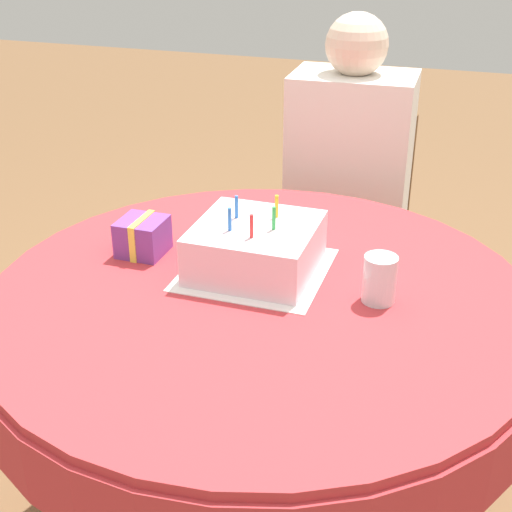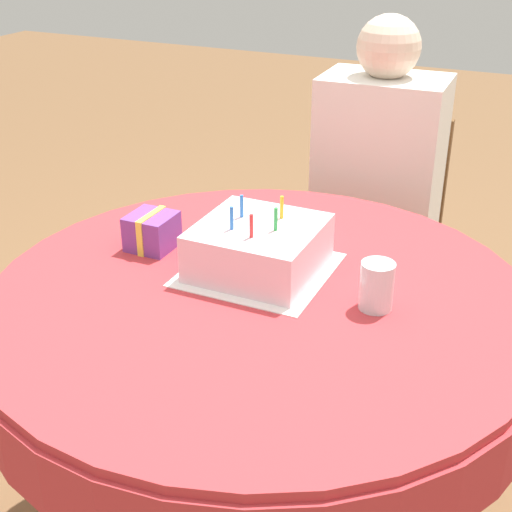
% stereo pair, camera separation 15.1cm
% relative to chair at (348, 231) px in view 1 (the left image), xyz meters
% --- Properties ---
extents(dining_table, '(1.18, 1.18, 0.77)m').
position_rel_chair_xyz_m(dining_table, '(-0.01, -0.94, 0.19)').
color(dining_table, '#BC3338').
rests_on(dining_table, ground_plane).
extents(chair, '(0.43, 0.43, 0.88)m').
position_rel_chair_xyz_m(chair, '(0.00, 0.00, 0.00)').
color(chair, brown).
rests_on(chair, ground_plane).
extents(person, '(0.38, 0.36, 1.22)m').
position_rel_chair_xyz_m(person, '(0.00, -0.09, 0.24)').
color(person, beige).
rests_on(person, ground_plane).
extents(napkin, '(0.31, 0.31, 0.00)m').
position_rel_chair_xyz_m(napkin, '(-0.05, -0.86, 0.28)').
color(napkin, white).
rests_on(napkin, dining_table).
extents(birthday_cake, '(0.26, 0.26, 0.16)m').
position_rel_chair_xyz_m(birthday_cake, '(-0.05, -0.86, 0.33)').
color(birthday_cake, silver).
rests_on(birthday_cake, dining_table).
extents(drinking_glass, '(0.07, 0.07, 0.10)m').
position_rel_chair_xyz_m(drinking_glass, '(0.24, -0.91, 0.33)').
color(drinking_glass, silver).
rests_on(drinking_glass, dining_table).
extents(gift_box, '(0.10, 0.11, 0.09)m').
position_rel_chair_xyz_m(gift_box, '(-0.32, -0.86, 0.32)').
color(gift_box, '#753D99').
rests_on(gift_box, dining_table).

